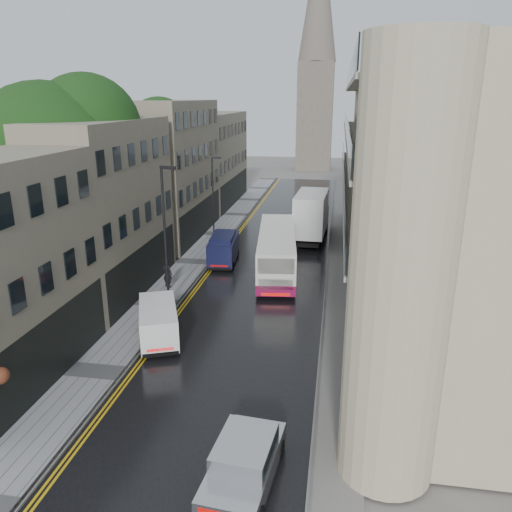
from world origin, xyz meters
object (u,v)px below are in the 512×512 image
(navy_van, at_px, (209,254))
(lamp_post_near, at_px, (165,239))
(silver_hatchback, at_px, (202,491))
(lamp_post_far, at_px, (213,200))
(white_van, at_px, (142,337))
(tree_far, at_px, (139,171))
(white_lorry, at_px, (296,220))
(tree_near, at_px, (53,189))
(cream_bus, at_px, (259,265))
(pedestrian, at_px, (167,273))

(navy_van, bearing_deg, lamp_post_near, -99.75)
(silver_hatchback, relative_size, lamp_post_near, 0.52)
(lamp_post_far, bearing_deg, white_van, -87.25)
(silver_hatchback, relative_size, navy_van, 0.94)
(tree_far, bearing_deg, white_lorry, 2.75)
(tree_far, height_order, lamp_post_far, tree_far)
(tree_far, relative_size, silver_hatchback, 2.80)
(tree_near, bearing_deg, white_van, -41.08)
(tree_far, relative_size, navy_van, 2.62)
(tree_far, relative_size, white_van, 2.84)
(cream_bus, bearing_deg, tree_far, 134.71)
(cream_bus, xyz_separation_m, pedestrian, (-6.03, -1.30, -0.47))
(pedestrian, bearing_deg, tree_near, 33.81)
(tree_far, relative_size, cream_bus, 1.11)
(tree_far, height_order, cream_bus, tree_far)
(white_lorry, bearing_deg, silver_hatchback, -87.87)
(tree_near, bearing_deg, silver_hatchback, -49.82)
(cream_bus, bearing_deg, tree_near, -172.05)
(cream_bus, xyz_separation_m, white_van, (-4.27, -10.35, -0.54))
(cream_bus, xyz_separation_m, white_lorry, (1.60, 10.46, 0.68))
(white_van, height_order, lamp_post_far, lamp_post_far)
(white_van, height_order, lamp_post_near, lamp_post_near)
(white_van, height_order, navy_van, navy_van)
(white_van, bearing_deg, pedestrian, 79.28)
(pedestrian, xyz_separation_m, lamp_post_near, (1.12, -3.11, 3.32))
(navy_van, bearing_deg, white_van, -94.77)
(pedestrian, bearing_deg, navy_van, -94.93)
(pedestrian, bearing_deg, cream_bus, -150.39)
(white_lorry, relative_size, white_van, 1.92)
(lamp_post_near, bearing_deg, navy_van, 97.70)
(silver_hatchback, height_order, lamp_post_near, lamp_post_near)
(tree_far, bearing_deg, pedestrian, -61.08)
(pedestrian, bearing_deg, silver_hatchback, 129.39)
(silver_hatchback, relative_size, lamp_post_far, 0.60)
(tree_far, bearing_deg, lamp_post_near, -62.96)
(tree_far, distance_m, navy_van, 11.57)
(navy_van, height_order, lamp_post_near, lamp_post_near)
(cream_bus, relative_size, pedestrian, 5.85)
(navy_van, height_order, pedestrian, navy_van)
(tree_far, distance_m, pedestrian, 13.69)
(cream_bus, height_order, white_van, cream_bus)
(lamp_post_near, relative_size, lamp_post_far, 1.16)
(silver_hatchback, bearing_deg, tree_near, 135.61)
(white_lorry, distance_m, silver_hatchback, 30.03)
(tree_far, xyz_separation_m, cream_bus, (12.17, -9.80, -4.67))
(white_van, distance_m, lamp_post_far, 20.74)
(tree_near, relative_size, pedestrian, 7.21)
(cream_bus, height_order, lamp_post_near, lamp_post_near)
(white_lorry, bearing_deg, cream_bus, -96.03)
(white_lorry, height_order, pedestrian, white_lorry)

